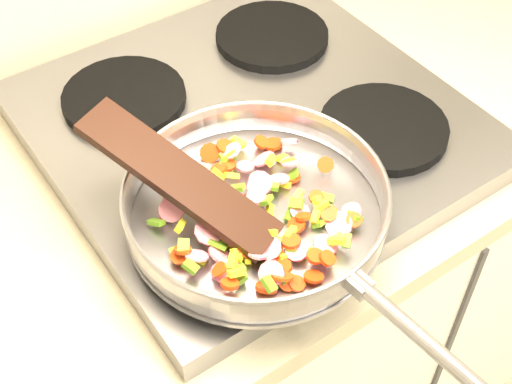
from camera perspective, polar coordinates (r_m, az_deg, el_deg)
base_cabinet at (r=1.81m, az=18.21°, el=2.08°), size 3.00×0.65×0.86m
cooktop at (r=1.09m, az=-0.40°, el=5.29°), size 0.60×0.60×0.04m
grate_fl at (r=0.94m, az=-2.57°, el=-1.48°), size 0.19×0.19×0.02m
grate_fr at (r=1.07m, az=10.17°, el=5.07°), size 0.19×0.19×0.02m
grate_bl at (r=1.12m, az=-10.51°, el=7.45°), size 0.19×0.19×0.02m
grate_br at (r=1.23m, az=1.29°, el=12.38°), size 0.19×0.19×0.02m
saute_pan at (r=0.89m, az=0.09°, el=-0.89°), size 0.37×0.54×0.06m
vegetable_heap at (r=0.89m, az=0.18°, el=-2.08°), size 0.27×0.28×0.05m
wooden_spatula at (r=0.88m, az=-6.18°, el=1.13°), size 0.17×0.27×0.10m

